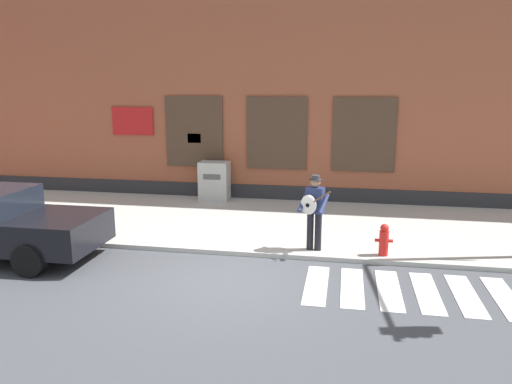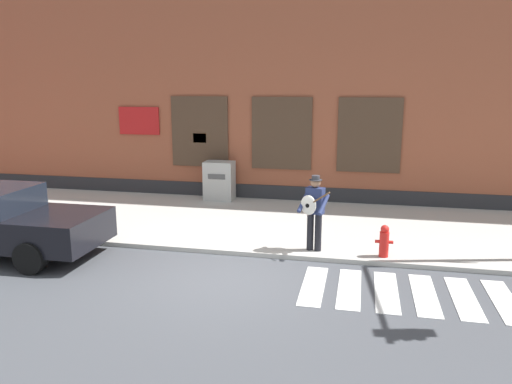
{
  "view_description": "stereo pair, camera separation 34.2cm",
  "coord_description": "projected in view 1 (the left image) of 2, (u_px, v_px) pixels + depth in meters",
  "views": [
    {
      "loc": [
        2.16,
        -8.95,
        3.76
      ],
      "look_at": [
        0.24,
        1.57,
        1.41
      ],
      "focal_mm": 35.0,
      "sensor_mm": 36.0,
      "label": 1
    },
    {
      "loc": [
        2.49,
        -8.89,
        3.76
      ],
      "look_at": [
        0.24,
        1.57,
        1.41
      ],
      "focal_mm": 35.0,
      "sensor_mm": 36.0,
      "label": 2
    }
  ],
  "objects": [
    {
      "name": "ground_plane",
      "position": [
        230.0,
        278.0,
        9.79
      ],
      "size": [
        160.0,
        160.0,
        0.0
      ],
      "primitive_type": "plane",
      "color": "#424449"
    },
    {
      "name": "sidewalk",
      "position": [
        263.0,
        222.0,
        13.49
      ],
      "size": [
        28.0,
        5.19,
        0.1
      ],
      "color": "#ADAAA3",
      "rests_on": "ground"
    },
    {
      "name": "building_backdrop",
      "position": [
        285.0,
        58.0,
        16.93
      ],
      "size": [
        28.0,
        4.06,
        9.14
      ],
      "color": "brown",
      "rests_on": "ground"
    },
    {
      "name": "crosswalk",
      "position": [
        465.0,
        295.0,
        8.99
      ],
      "size": [
        5.78,
        1.9,
        0.01
      ],
      "color": "silver",
      "rests_on": "ground"
    },
    {
      "name": "busker",
      "position": [
        314.0,
        208.0,
        10.93
      ],
      "size": [
        0.72,
        0.65,
        1.69
      ],
      "color": "black",
      "rests_on": "sidewalk"
    },
    {
      "name": "utility_box",
      "position": [
        214.0,
        181.0,
        15.74
      ],
      "size": [
        0.92,
        0.63,
        1.23
      ],
      "color": "#ADADA8",
      "rests_on": "sidewalk"
    },
    {
      "name": "fire_hydrant",
      "position": [
        384.0,
        240.0,
        10.72
      ],
      "size": [
        0.38,
        0.2,
        0.7
      ],
      "color": "red",
      "rests_on": "sidewalk"
    }
  ]
}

